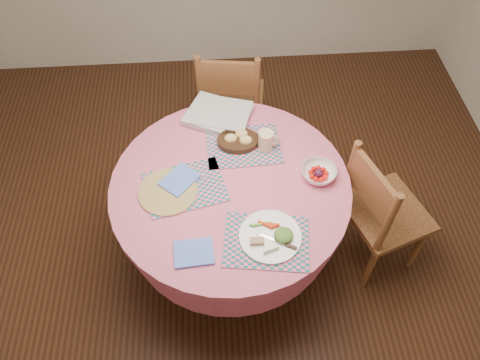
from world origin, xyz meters
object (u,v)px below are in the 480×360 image
object	(u,v)px
chair_right	(380,211)
latte_mug	(266,141)
dining_table	(231,206)
chair_back	(230,100)
fruit_bowl	(319,173)
bread_bowl	(238,140)
wicker_trivet	(168,192)
dinner_plate	(272,236)

from	to	relation	value
chair_right	latte_mug	size ratio (longest dim) A/B	7.98
dining_table	chair_right	distance (m)	0.83
chair_back	fruit_bowl	world-z (taller)	chair_back
bread_bowl	latte_mug	distance (m)	0.16
chair_right	wicker_trivet	distance (m)	1.18
dinner_plate	bread_bowl	bearing A→B (deg)	100.43
fruit_bowl	wicker_trivet	bearing A→B (deg)	-176.61
dinner_plate	fruit_bowl	distance (m)	0.45
dining_table	latte_mug	distance (m)	0.40
chair_right	wicker_trivet	size ratio (longest dim) A/B	3.11
wicker_trivet	bread_bowl	size ratio (longest dim) A/B	1.30
chair_back	dinner_plate	bearing A→B (deg)	103.60
chair_right	latte_mug	xyz separation A→B (m)	(-0.62, 0.28, 0.33)
chair_right	latte_mug	distance (m)	0.76
chair_back	wicker_trivet	size ratio (longest dim) A/B	3.14
dining_table	fruit_bowl	xyz separation A→B (m)	(0.46, 0.02, 0.22)
dining_table	wicker_trivet	world-z (taller)	wicker_trivet
chair_back	dinner_plate	size ratio (longest dim) A/B	3.21
dining_table	dinner_plate	size ratio (longest dim) A/B	4.23
chair_right	bread_bowl	world-z (taller)	chair_right
wicker_trivet	latte_mug	distance (m)	0.59
chair_back	latte_mug	world-z (taller)	chair_back
chair_right	chair_back	world-z (taller)	chair_back
dining_table	dinner_plate	xyz separation A→B (m)	(0.17, -0.34, 0.22)
latte_mug	fruit_bowl	distance (m)	0.33
dining_table	fruit_bowl	world-z (taller)	fruit_bowl
bread_bowl	chair_right	bearing A→B (deg)	-23.12
wicker_trivet	latte_mug	xyz separation A→B (m)	(0.52, 0.26, 0.06)
chair_back	dinner_plate	distance (m)	1.28
chair_back	latte_mug	bearing A→B (deg)	110.90
fruit_bowl	dinner_plate	bearing A→B (deg)	-128.67
wicker_trivet	dinner_plate	size ratio (longest dim) A/B	1.02
dinner_plate	latte_mug	size ratio (longest dim) A/B	2.50
chair_right	fruit_bowl	bearing A→B (deg)	60.31
latte_mug	bread_bowl	bearing A→B (deg)	162.21
latte_mug	wicker_trivet	bearing A→B (deg)	-153.77
dining_table	chair_right	bearing A→B (deg)	-3.54
bread_bowl	dining_table	bearing A→B (deg)	-102.60
fruit_bowl	chair_right	bearing A→B (deg)	-10.36
wicker_trivet	latte_mug	world-z (taller)	latte_mug
dinner_plate	latte_mug	bearing A→B (deg)	86.66
chair_right	bread_bowl	xyz separation A→B (m)	(-0.77, 0.33, 0.30)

